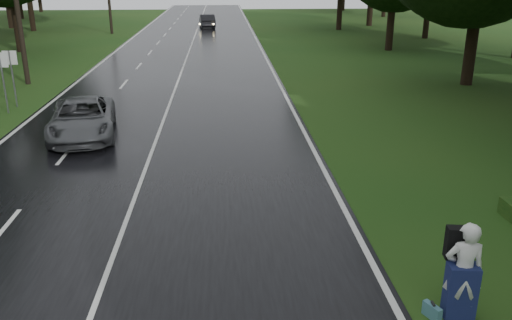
% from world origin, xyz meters
% --- Properties ---
extents(ground, '(160.00, 160.00, 0.00)m').
position_xyz_m(ground, '(0.00, 0.00, 0.00)').
color(ground, '#234313').
rests_on(ground, ground).
extents(road, '(12.00, 140.00, 0.04)m').
position_xyz_m(road, '(0.00, 20.00, 0.02)').
color(road, black).
rests_on(road, ground).
extents(lane_center, '(0.12, 140.00, 0.01)m').
position_xyz_m(lane_center, '(0.00, 20.00, 0.04)').
color(lane_center, silver).
rests_on(lane_center, road).
extents(grey_car, '(3.18, 5.47, 1.43)m').
position_xyz_m(grey_car, '(-2.86, 10.01, 0.76)').
color(grey_car, '#494B4E').
rests_on(grey_car, road).
extents(far_car, '(1.97, 4.55, 1.46)m').
position_xyz_m(far_car, '(1.05, 50.51, 0.77)').
color(far_car, black).
rests_on(far_car, road).
extents(hitchhiker, '(0.77, 0.71, 1.96)m').
position_xyz_m(hitchhiker, '(6.89, -2.03, 0.91)').
color(hitchhiker, silver).
rests_on(hitchhiker, ground).
extents(suitcase, '(0.27, 0.42, 0.29)m').
position_xyz_m(suitcase, '(6.40, -2.06, 0.14)').
color(suitcase, '#41737F').
rests_on(suitcase, ground).
extents(utility_pole_mid, '(1.80, 0.28, 10.77)m').
position_xyz_m(utility_pole_mid, '(-8.50, 20.60, 0.00)').
color(utility_pole_mid, black).
rests_on(utility_pole_mid, ground).
extents(utility_pole_far, '(1.80, 0.28, 10.87)m').
position_xyz_m(utility_pole_far, '(-8.50, 45.78, 0.00)').
color(utility_pole_far, black).
rests_on(utility_pole_far, ground).
extents(road_sign_a, '(0.66, 0.10, 2.74)m').
position_xyz_m(road_sign_a, '(-7.20, 14.00, 0.00)').
color(road_sign_a, white).
rests_on(road_sign_a, ground).
extents(road_sign_b, '(0.64, 0.10, 2.65)m').
position_xyz_m(road_sign_b, '(-7.20, 15.13, 0.00)').
color(road_sign_b, white).
rests_on(road_sign_b, ground).
extents(tree_left_e, '(8.58, 8.58, 13.41)m').
position_xyz_m(tree_left_e, '(-13.33, 33.60, 0.00)').
color(tree_left_e, black).
rests_on(tree_left_e, ground).
extents(tree_left_f, '(10.94, 10.94, 17.09)m').
position_xyz_m(tree_left_f, '(-17.29, 48.92, 0.00)').
color(tree_left_f, black).
rests_on(tree_left_f, ground).
extents(tree_right_d, '(8.39, 8.39, 13.10)m').
position_xyz_m(tree_right_d, '(16.41, 18.86, 0.00)').
color(tree_right_d, black).
rests_on(tree_right_d, ground).
extents(tree_right_e, '(7.54, 7.54, 11.79)m').
position_xyz_m(tree_right_e, '(16.06, 32.52, 0.00)').
color(tree_right_e, black).
rests_on(tree_right_e, ground).
extents(tree_right_f, '(9.58, 9.58, 14.96)m').
position_xyz_m(tree_right_f, '(15.26, 47.94, 0.00)').
color(tree_right_f, black).
rests_on(tree_right_f, ground).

